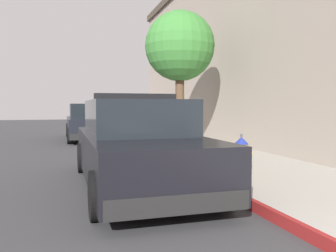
{
  "coord_description": "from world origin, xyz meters",
  "views": [
    {
      "loc": [
        -2.56,
        -0.24,
        1.45
      ],
      "look_at": [
        -0.25,
        7.41,
        1.0
      ],
      "focal_mm": 37.46,
      "sensor_mm": 36.0,
      "label": 1
    }
  ],
  "objects_px": {
    "parked_car_silver_ahead": "(89,123)",
    "street_tree": "(180,47)",
    "police_cruiser": "(137,145)",
    "fire_hydrant": "(241,155)"
  },
  "relations": [
    {
      "from": "parked_car_silver_ahead",
      "to": "street_tree",
      "type": "bearing_deg",
      "value": -63.98
    },
    {
      "from": "police_cruiser",
      "to": "fire_hydrant",
      "type": "distance_m",
      "value": 2.08
    },
    {
      "from": "parked_car_silver_ahead",
      "to": "street_tree",
      "type": "xyz_separation_m",
      "value": [
        2.47,
        -5.07,
        2.58
      ]
    },
    {
      "from": "fire_hydrant",
      "to": "street_tree",
      "type": "xyz_separation_m",
      "value": [
        0.26,
        4.53,
        2.82
      ]
    },
    {
      "from": "street_tree",
      "to": "police_cruiser",
      "type": "bearing_deg",
      "value": -117.64
    },
    {
      "from": "parked_car_silver_ahead",
      "to": "fire_hydrant",
      "type": "xyz_separation_m",
      "value": [
        2.21,
        -9.6,
        -0.24
      ]
    },
    {
      "from": "police_cruiser",
      "to": "street_tree",
      "type": "distance_m",
      "value": 5.64
    },
    {
      "from": "police_cruiser",
      "to": "parked_car_silver_ahead",
      "type": "bearing_deg",
      "value": 90.88
    },
    {
      "from": "police_cruiser",
      "to": "fire_hydrant",
      "type": "bearing_deg",
      "value": -2.43
    },
    {
      "from": "police_cruiser",
      "to": "fire_hydrant",
      "type": "relative_size",
      "value": 6.37
    }
  ]
}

